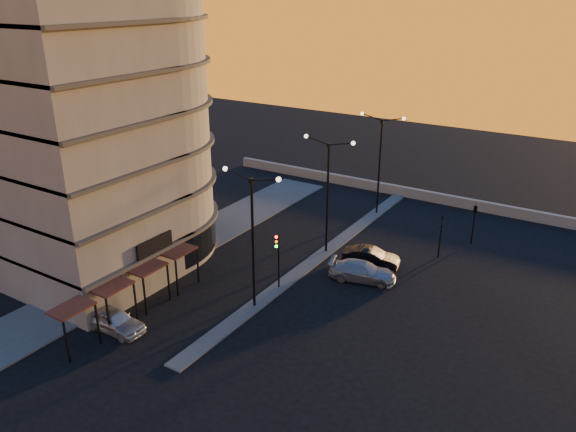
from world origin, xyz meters
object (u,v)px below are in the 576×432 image
Objects in this scene: traffic_light_main at (278,252)px; car_hatchback at (114,320)px; streetlamp_mid at (328,187)px; car_wagon at (362,271)px; car_sedan at (371,257)px.

car_hatchback is (-5.75, -9.81, -2.16)m from traffic_light_main.
streetlamp_mid reaches higher than traffic_light_main.
car_wagon is (4.50, 4.41, -2.18)m from traffic_light_main.
traffic_light_main is 11.57m from car_hatchback.
car_wagon is (0.46, -2.48, -0.00)m from car_sedan.
car_hatchback reaches higher than car_sedan.
streetlamp_mid is 7.18m from car_wagon.
car_hatchback is at bearing 129.98° from car_wagon.
streetlamp_mid is 1.95× the size of car_wagon.
traffic_light_main is 0.87× the size of car_wagon.
streetlamp_mid is 2.24× the size of traffic_light_main.
traffic_light_main is 8.29m from car_sedan.
traffic_light_main is at bearing 120.19° from car_wagon.
car_sedan reaches higher than car_wagon.
car_hatchback is at bearing -108.74° from streetlamp_mid.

